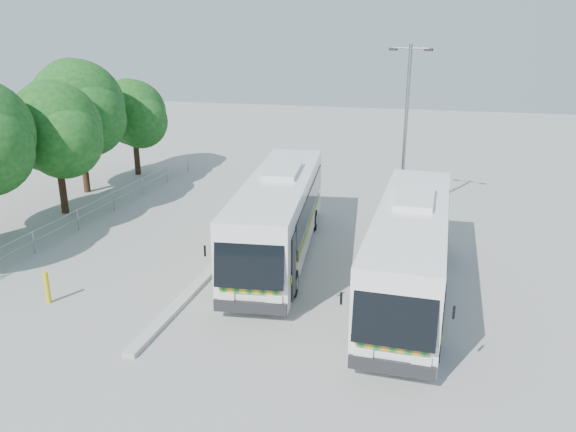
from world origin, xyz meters
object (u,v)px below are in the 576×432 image
(tree_far_c, at_px, (56,128))
(tree_far_d, at_px, (79,106))
(tree_far_e, at_px, (134,113))
(coach_adjacent, at_px, (410,248))
(lamppost, at_px, (406,126))
(bollard, at_px, (47,288))
(coach_main, at_px, (279,214))

(tree_far_c, xyz_separation_m, tree_far_d, (-1.19, 3.70, 0.56))
(tree_far_d, height_order, tree_far_e, tree_far_d)
(tree_far_e, relative_size, coach_adjacent, 0.53)
(tree_far_e, distance_m, lamppost, 17.42)
(lamppost, xyz_separation_m, bollard, (-10.73, -12.19, -3.95))
(tree_far_d, bearing_deg, lamppost, -0.78)
(tree_far_d, distance_m, lamppost, 17.44)
(bollard, bearing_deg, tree_far_c, 122.28)
(tree_far_e, bearing_deg, coach_adjacent, -36.80)
(tree_far_d, relative_size, tree_far_e, 1.24)
(tree_far_d, bearing_deg, bollard, -61.66)
(lamppost, bearing_deg, tree_far_d, -164.77)
(lamppost, bearing_deg, tree_far_c, -151.96)
(coach_main, bearing_deg, bollard, -142.51)
(tree_far_e, height_order, bollard, tree_far_e)
(coach_main, height_order, bollard, coach_main)
(lamppost, bearing_deg, coach_adjacent, -68.28)
(tree_far_e, bearing_deg, tree_far_c, -86.46)
(tree_far_c, xyz_separation_m, tree_far_e, (-0.51, 8.20, -0.37))
(tree_far_c, distance_m, coach_adjacent, 17.98)
(coach_adjacent, distance_m, bollard, 12.23)
(tree_far_d, distance_m, bollard, 14.75)
(coach_adjacent, bearing_deg, bollard, -160.97)
(coach_main, bearing_deg, tree_far_d, 147.55)
(bollard, bearing_deg, tree_far_d, 118.34)
(coach_adjacent, bearing_deg, tree_far_e, 144.22)
(coach_main, bearing_deg, coach_adjacent, -30.38)
(tree_far_d, bearing_deg, coach_main, -25.95)
(coach_adjacent, height_order, lamppost, lamppost)
(tree_far_d, distance_m, coach_adjacent, 20.47)
(tree_far_e, relative_size, coach_main, 0.50)
(lamppost, bearing_deg, tree_far_e, -179.78)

